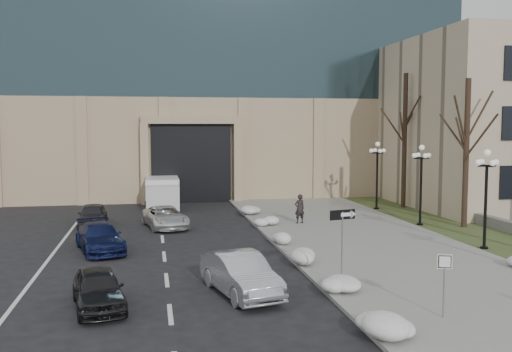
% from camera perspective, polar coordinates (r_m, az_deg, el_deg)
% --- Properties ---
extents(sidewalk, '(9.00, 40.00, 0.12)m').
position_cam_1_polar(sidewalk, '(28.12, 11.81, -6.93)').
color(sidewalk, gray).
rests_on(sidewalk, ground).
extents(curb, '(0.30, 40.00, 0.14)m').
position_cam_1_polar(curb, '(26.77, 2.79, -7.42)').
color(curb, gray).
rests_on(curb, ground).
extents(grass_strip, '(4.00, 40.00, 0.10)m').
position_cam_1_polar(grass_strip, '(31.14, 23.02, -6.09)').
color(grass_strip, '#3F4C26').
rests_on(grass_strip, ground).
extents(stone_wall, '(0.50, 30.00, 0.70)m').
position_cam_1_polar(stone_wall, '(33.83, 24.00, -4.75)').
color(stone_wall, gray).
rests_on(stone_wall, ground).
extents(car_a, '(2.13, 3.91, 1.26)m').
position_cam_1_polar(car_a, '(19.26, -15.48, -10.83)').
color(car_a, black).
rests_on(car_a, ground).
extents(car_b, '(2.52, 4.62, 1.44)m').
position_cam_1_polar(car_b, '(20.00, -1.56, -9.79)').
color(car_b, '#B1B4B9').
rests_on(car_b, ground).
extents(car_c, '(2.86, 4.78, 1.30)m').
position_cam_1_polar(car_c, '(27.70, -15.34, -5.95)').
color(car_c, '#161F4F').
rests_on(car_c, ground).
extents(car_d, '(2.87, 4.73, 1.23)m').
position_cam_1_polar(car_d, '(33.23, -9.04, -4.08)').
color(car_d, silver).
rests_on(car_d, ground).
extents(car_e, '(1.67, 3.90, 1.31)m').
position_cam_1_polar(car_e, '(34.68, -16.01, -3.76)').
color(car_e, '#323136').
rests_on(car_e, ground).
extents(pedestrian, '(0.70, 0.54, 1.72)m').
position_cam_1_polar(pedestrian, '(33.70, 4.38, -3.28)').
color(pedestrian, black).
rests_on(pedestrian, sidewalk).
extents(box_truck, '(2.43, 6.70, 2.12)m').
position_cam_1_polar(box_truck, '(41.91, -9.37, -1.63)').
color(box_truck, silver).
rests_on(box_truck, ground).
extents(one_way_sign, '(1.08, 0.40, 2.89)m').
position_cam_1_polar(one_way_sign, '(20.51, 9.07, -4.72)').
color(one_way_sign, slate).
rests_on(one_way_sign, ground).
extents(keep_sign, '(0.43, 0.16, 2.04)m').
position_cam_1_polar(keep_sign, '(18.07, 18.32, -9.12)').
color(keep_sign, slate).
rests_on(keep_sign, ground).
extents(snow_clump_b, '(1.10, 1.60, 0.36)m').
position_cam_1_polar(snow_clump_b, '(16.47, 12.85, -14.74)').
color(snow_clump_b, white).
rests_on(snow_clump_b, sidewalk).
extents(snow_clump_c, '(1.10, 1.60, 0.36)m').
position_cam_1_polar(snow_clump_c, '(20.69, 8.27, -10.54)').
color(snow_clump_c, white).
rests_on(snow_clump_c, sidewalk).
extents(snow_clump_d, '(1.10, 1.60, 0.36)m').
position_cam_1_polar(snow_clump_d, '(24.36, 4.93, -8.12)').
color(snow_clump_d, white).
rests_on(snow_clump_d, sidewalk).
extents(snow_clump_e, '(1.10, 1.60, 0.36)m').
position_cam_1_polar(snow_clump_e, '(28.26, 2.69, -6.28)').
color(snow_clump_e, white).
rests_on(snow_clump_e, sidewalk).
extents(snow_clump_f, '(1.10, 1.60, 0.36)m').
position_cam_1_polar(snow_clump_f, '(32.71, 1.17, -4.72)').
color(snow_clump_f, white).
rests_on(snow_clump_f, sidewalk).
extents(snow_clump_g, '(1.10, 1.60, 0.36)m').
position_cam_1_polar(snow_clump_g, '(37.28, -0.90, -3.52)').
color(snow_clump_g, white).
rests_on(snow_clump_g, sidewalk).
extents(lamppost_b, '(1.18, 1.18, 4.76)m').
position_cam_1_polar(lamppost_b, '(28.55, 22.03, -0.89)').
color(lamppost_b, black).
rests_on(lamppost_b, ground).
extents(lamppost_c, '(1.18, 1.18, 4.76)m').
position_cam_1_polar(lamppost_c, '(34.18, 16.19, 0.19)').
color(lamppost_c, black).
rests_on(lamppost_c, ground).
extents(lamppost_d, '(1.18, 1.18, 4.76)m').
position_cam_1_polar(lamppost_d, '(40.08, 12.03, 0.96)').
color(lamppost_d, black).
rests_on(lamppost_d, ground).
extents(tree_mid, '(3.20, 3.20, 8.50)m').
position_cam_1_polar(tree_mid, '(34.25, 20.34, 4.16)').
color(tree_mid, black).
rests_on(tree_mid, ground).
extents(tree_far, '(3.20, 3.20, 9.50)m').
position_cam_1_polar(tree_far, '(41.33, 14.67, 5.30)').
color(tree_far, black).
rests_on(tree_far, ground).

